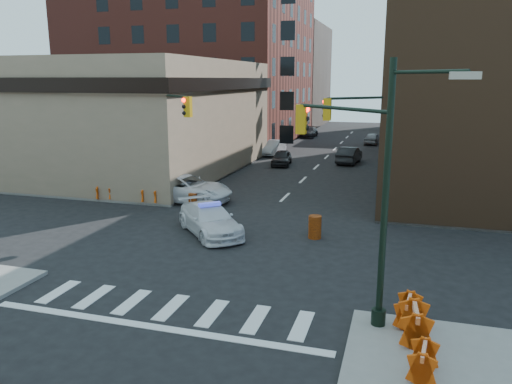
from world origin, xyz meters
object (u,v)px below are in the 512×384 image
Objects in this scene: pedestrian_a at (187,179)px; barricade_se_a at (408,311)px; parked_car_wnear at (282,158)px; barrel_bank at (193,201)px; police_car at (210,220)px; pedestrian_b at (116,177)px; parked_car_enear at (349,155)px; barricade_nw_a at (151,196)px; pickup at (185,188)px; parked_car_wfar at (273,148)px; barrel_road at (315,227)px.

barricade_se_a is (14.30, -15.31, -0.42)m from pedestrian_a.
parked_car_wnear is 4.22× the size of barrel_bank.
police_car is 4.34× the size of barricade_se_a.
parked_car_wnear is 2.47× the size of pedestrian_b.
parked_car_enear is at bearing 96.33° from pedestrian_a.
barricade_se_a is 19.11m from barricade_nw_a.
police_car is at bearing -140.86° from pickup.
pedestrian_a is 1.50× the size of barricade_nw_a.
pedestrian_b reaches higher than pickup.
pickup is 3.51× the size of pedestrian_a.
barricade_nw_a is at bearing 59.28° from barricade_se_a.
police_car is 7.11m from pickup.
parked_car_enear is (8.02, -2.95, 0.02)m from parked_car_wfar.
pedestrian_b is at bearing 100.65° from police_car.
barricade_nw_a reaches higher than barrel_bank.
parked_car_enear is (8.32, 17.76, -0.09)m from pickup.
police_car reaches higher than barricade_nw_a.
pedestrian_a is (-4.84, 8.00, 0.28)m from police_car.
parked_car_wfar is 4.01× the size of barrel_road.
pickup is at bearing 70.48° from parked_car_enear.
pickup is 5.28× the size of barricade_nw_a.
parked_car_wfar reaches higher than barricade_se_a.
parked_car_wfar is 3.84× the size of barricade_se_a.
parked_car_wnear is 16.92m from barricade_nw_a.
pedestrian_b is at bearing -138.39° from pedestrian_a.
parked_car_enear is at bearing 62.14° from barricade_nw_a.
barrel_bank is 2.83m from barricade_nw_a.
pedestrian_a is 1.85× the size of barrel_bank.
police_car is at bearing -92.88° from parked_car_wnear.
parked_car_enear reaches higher than police_car.
barrel_bank is 16.90m from barricade_se_a.
barrel_bank is at bearing -83.84° from parked_car_wfar.
police_car reaches higher than barrel_road.
parked_car_enear is (5.69, 2.84, 0.08)m from parked_car_wnear.
parked_car_enear is at bearing 19.88° from parked_car_wnear.
pickup is 1.54× the size of parked_car_wnear.
parked_car_enear is at bearing 16.56° from barricade_se_a.
barrel_road is at bearing -67.23° from parked_car_wfar.
parked_car_wnear is 0.88× the size of parked_car_wfar.
parked_car_wnear is 3.51× the size of barrel_road.
parked_car_wfar is 2.82× the size of pedestrian_b.
barricade_se_a is at bearing -79.86° from police_car.
parked_car_enear is 20.59m from barrel_bank.
pedestrian_a reaches higher than barricade_nw_a.
parked_car_enear is 18.12m from pedestrian_a.
pedestrian_a is (-0.83, 2.13, 0.17)m from pickup.
barricade_se_a reaches higher than barrel_bank.
barrel_road is at bearing -33.31° from police_car.
pedestrian_a is at bearing 50.17° from barricade_se_a.
parked_car_wnear reaches higher than barricade_nw_a.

